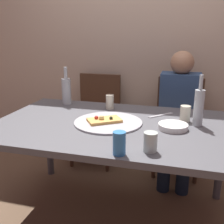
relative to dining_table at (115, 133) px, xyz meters
The scene contains 16 objects.
ground_plane 0.67m from the dining_table, ahead, with size 8.00×8.00×0.00m, color brown.
back_wall 1.36m from the dining_table, 90.00° to the left, with size 6.00×0.10×2.60m, color #BCA893.
dining_table is the anchor object (origin of this frame).
pizza_tray 0.09m from the dining_table, behind, with size 0.46×0.46×0.01m, color #ADADB2.
pizza_slice_last 0.12m from the dining_table, behind, with size 0.25×0.23×0.05m.
wine_bottle 0.68m from the dining_table, 143.39° to the left, with size 0.08×0.08×0.31m.
beer_bottle 0.58m from the dining_table, 12.16° to the left, with size 0.06×0.06×0.34m.
tumbler_near 0.49m from the dining_table, 52.28° to the right, with size 0.07×0.07×0.10m, color #B7C6BC.
tumbler_far 0.50m from the dining_table, 21.43° to the left, with size 0.07×0.07×0.11m, color beige.
wine_glass 0.39m from the dining_table, 111.04° to the left, with size 0.06×0.06×0.11m, color beige.
soda_can 0.49m from the dining_table, 72.46° to the right, with size 0.07×0.07×0.12m, color #337AC1.
plate_stack 0.39m from the dining_table, ahead, with size 0.19×0.19×0.03m, color white.
table_knife 0.39m from the dining_table, 43.18° to the left, with size 0.22×0.02×0.01m, color #B7B7BC.
chair_left 1.02m from the dining_table, 115.50° to the left, with size 0.44×0.44×0.90m.
chair_right 1.01m from the dining_table, 66.40° to the left, with size 0.44×0.44×0.90m.
guest_in_sweater 0.86m from the dining_table, 62.35° to the left, with size 0.36×0.56×1.17m.
Camera 1 is at (0.44, -1.68, 1.34)m, focal length 43.66 mm.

